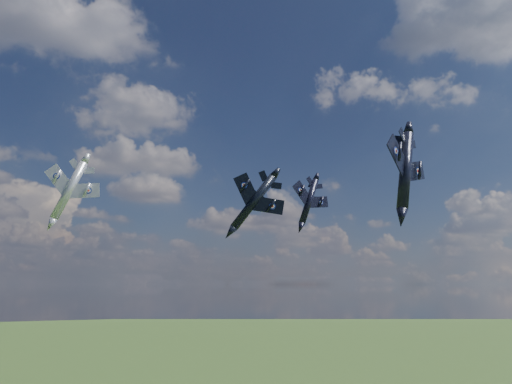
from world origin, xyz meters
name	(u,v)px	position (x,y,z in m)	size (l,w,h in m)	color
jet_lead_navy	(254,202)	(8.75, 8.78, 80.66)	(9.65, 13.46, 2.78)	black
jet_right_navy	(405,170)	(25.47, -5.97, 83.85)	(11.53, 16.08, 3.33)	black
jet_high_navy	(309,201)	(25.93, 23.07, 84.01)	(9.28, 12.94, 2.68)	black
jet_left_silver	(69,190)	(-17.20, 24.95, 83.44)	(10.13, 14.12, 2.92)	#B2B4BE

